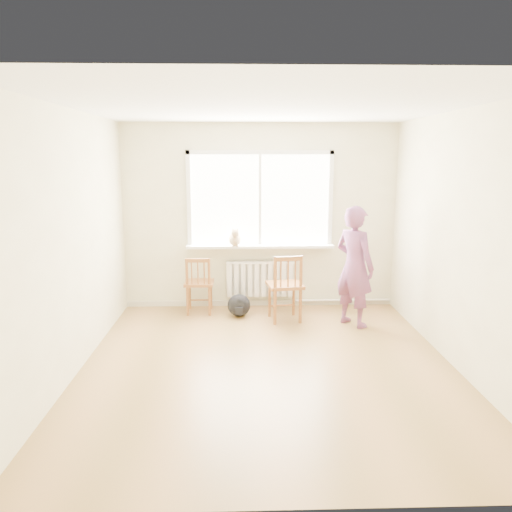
{
  "coord_description": "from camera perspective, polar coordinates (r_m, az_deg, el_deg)",
  "views": [
    {
      "loc": [
        -0.29,
        -5.05,
        2.22
      ],
      "look_at": [
        -0.09,
        1.2,
        0.97
      ],
      "focal_mm": 35.0,
      "sensor_mm": 36.0,
      "label": 1
    }
  ],
  "objects": [
    {
      "name": "floor",
      "position": [
        5.52,
        1.35,
        -12.41
      ],
      "size": [
        4.5,
        4.5,
        0.0
      ],
      "primitive_type": "plane",
      "color": "#9E7240",
      "rests_on": "ground"
    },
    {
      "name": "cat",
      "position": [
        7.19,
        -2.43,
        2.05
      ],
      "size": [
        0.2,
        0.43,
        0.29
      ],
      "rotation": [
        0.0,
        0.0,
        0.06
      ],
      "color": "#CCB38B",
      "rests_on": "windowsill"
    },
    {
      "name": "heating_pipe",
      "position": [
        7.7,
        9.82,
        -5.01
      ],
      "size": [
        1.4,
        0.04,
        0.04
      ],
      "primitive_type": "cylinder",
      "rotation": [
        0.0,
        1.57,
        0.0
      ],
      "color": "silver",
      "rests_on": "back_wall"
    },
    {
      "name": "windowsill",
      "position": [
        7.31,
        0.47,
        1.13
      ],
      "size": [
        2.15,
        0.22,
        0.04
      ],
      "primitive_type": "cube",
      "color": "white",
      "rests_on": "back_wall"
    },
    {
      "name": "ceiling",
      "position": [
        5.08,
        1.5,
        16.73
      ],
      "size": [
        4.5,
        4.5,
        0.0
      ],
      "primitive_type": "plane",
      "rotation": [
        3.14,
        0.0,
        0.0
      ],
      "color": "white",
      "rests_on": "back_wall"
    },
    {
      "name": "chair_left",
      "position": [
        7.18,
        -6.54,
        -3.31
      ],
      "size": [
        0.41,
        0.39,
        0.83
      ],
      "rotation": [
        0.0,
        0.0,
        3.13
      ],
      "color": "#99662C",
      "rests_on": "floor"
    },
    {
      "name": "window",
      "position": [
        7.3,
        0.45,
        6.91
      ],
      "size": [
        2.12,
        0.05,
        1.42
      ],
      "color": "white",
      "rests_on": "back_wall"
    },
    {
      "name": "baseboard",
      "position": [
        7.61,
        0.43,
        -5.36
      ],
      "size": [
        4.0,
        0.03,
        0.08
      ],
      "primitive_type": "cube",
      "color": "beige",
      "rests_on": "ground"
    },
    {
      "name": "person",
      "position": [
        6.68,
        11.19,
        -1.18
      ],
      "size": [
        0.66,
        0.7,
        1.6
      ],
      "primitive_type": "imported",
      "rotation": [
        0.0,
        0.0,
        2.24
      ],
      "color": "#CD446C",
      "rests_on": "floor"
    },
    {
      "name": "chair_right",
      "position": [
        6.8,
        3.41,
        -3.64
      ],
      "size": [
        0.52,
        0.5,
        0.93
      ],
      "rotation": [
        0.0,
        0.0,
        3.29
      ],
      "color": "#99662C",
      "rests_on": "floor"
    },
    {
      "name": "radiator",
      "position": [
        7.43,
        0.46,
        -2.57
      ],
      "size": [
        1.0,
        0.12,
        0.55
      ],
      "color": "white",
      "rests_on": "back_wall"
    },
    {
      "name": "backpack",
      "position": [
        7.07,
        -1.96,
        -5.65
      ],
      "size": [
        0.34,
        0.27,
        0.32
      ],
      "primitive_type": "ellipsoid",
      "rotation": [
        0.0,
        0.0,
        -0.08
      ],
      "color": "black",
      "rests_on": "floor"
    },
    {
      "name": "back_wall",
      "position": [
        7.35,
        0.44,
        4.5
      ],
      "size": [
        4.0,
        0.01,
        2.7
      ],
      "primitive_type": "cube",
      "color": "beige",
      "rests_on": "ground"
    }
  ]
}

